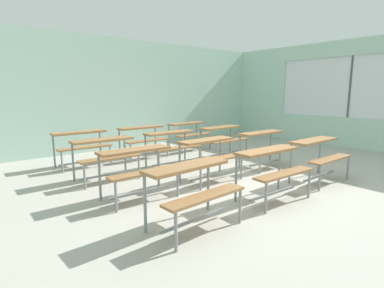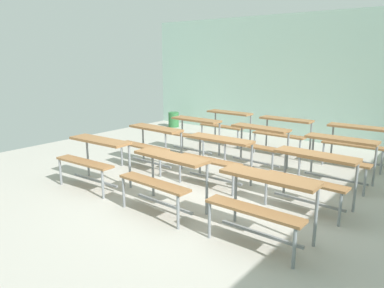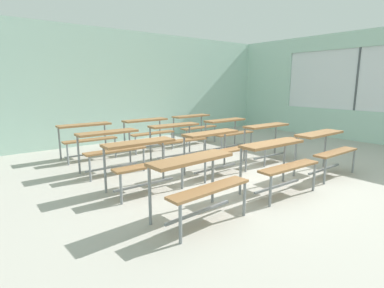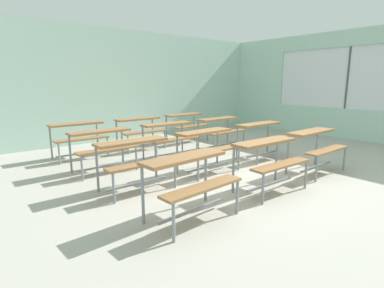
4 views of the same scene
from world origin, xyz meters
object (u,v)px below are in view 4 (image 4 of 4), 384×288
(desk_bench_r0c0, at_px, (190,173))
(desk_bench_r3c0, at_px, (78,132))
(desk_bench_r0c2, at_px, (316,141))
(desk_bench_r2c1, at_px, (170,132))
(desk_bench_r1c0, at_px, (136,153))
(desk_bench_r1c2, at_px, (263,132))
(desk_bench_r0c1, at_px, (270,154))
(desk_bench_r2c2, at_px, (221,126))
(desk_bench_r2c0, at_px, (103,141))
(desk_bench_r1c1, at_px, (208,141))
(desk_bench_r3c2, at_px, (187,121))
(desk_bench_r3c1, at_px, (140,126))

(desk_bench_r0c0, relative_size, desk_bench_r3c0, 1.02)
(desk_bench_r0c2, relative_size, desk_bench_r2c1, 0.98)
(desk_bench_r1c0, bearing_deg, desk_bench_r1c2, 0.60)
(desk_bench_r1c2, bearing_deg, desk_bench_r3c0, 141.86)
(desk_bench_r0c1, distance_m, desk_bench_r2c2, 2.87)
(desk_bench_r0c1, relative_size, desk_bench_r1c2, 1.00)
(desk_bench_r0c1, height_order, desk_bench_r3c0, same)
(desk_bench_r0c2, height_order, desk_bench_r2c0, same)
(desk_bench_r1c2, bearing_deg, desk_bench_r1c1, -178.50)
(desk_bench_r1c2, distance_m, desk_bench_r3c2, 2.47)
(desk_bench_r3c0, bearing_deg, desk_bench_r1c2, -39.60)
(desk_bench_r1c2, height_order, desk_bench_r3c1, same)
(desk_bench_r1c0, distance_m, desk_bench_r3c0, 2.48)
(desk_bench_r2c1, height_order, desk_bench_r3c0, same)
(desk_bench_r0c2, bearing_deg, desk_bench_r1c1, 139.90)
(desk_bench_r1c2, xyz_separation_m, desk_bench_r2c0, (-2.98, 1.24, 0.00))
(desk_bench_r2c2, distance_m, desk_bench_r3c0, 3.21)
(desk_bench_r2c1, distance_m, desk_bench_r3c0, 1.93)
(desk_bench_r2c1, xyz_separation_m, desk_bench_r2c2, (1.47, -0.05, 0.00))
(desk_bench_r1c1, xyz_separation_m, desk_bench_r2c1, (0.05, 1.24, 0.00))
(desk_bench_r2c2, distance_m, desk_bench_r3c2, 1.26)
(desk_bench_r0c1, xyz_separation_m, desk_bench_r2c1, (-0.02, 2.52, 0.00))
(desk_bench_r2c0, xyz_separation_m, desk_bench_r3c1, (1.46, 1.20, 0.00))
(desk_bench_r0c0, bearing_deg, desk_bench_r2c2, 37.00)
(desk_bench_r2c2, height_order, desk_bench_r3c0, same)
(desk_bench_r3c0, bearing_deg, desk_bench_r0c1, -67.91)
(desk_bench_r2c0, bearing_deg, desk_bench_r0c1, -58.73)
(desk_bench_r2c0, bearing_deg, desk_bench_r0c2, -39.99)
(desk_bench_r1c1, height_order, desk_bench_r2c2, same)
(desk_bench_r0c0, distance_m, desk_bench_r0c2, 2.91)
(desk_bench_r3c2, bearing_deg, desk_bench_r2c0, -159.32)
(desk_bench_r1c0, bearing_deg, desk_bench_r2c0, 90.67)
(desk_bench_r0c1, height_order, desk_bench_r2c2, same)
(desk_bench_r2c0, height_order, desk_bench_r3c0, same)
(desk_bench_r3c1, bearing_deg, desk_bench_r2c0, -140.89)
(desk_bench_r3c0, bearing_deg, desk_bench_r0c0, -89.65)
(desk_bench_r0c0, distance_m, desk_bench_r1c0, 1.27)
(desk_bench_r0c2, relative_size, desk_bench_r2c0, 1.00)
(desk_bench_r0c0, height_order, desk_bench_r2c2, same)
(desk_bench_r0c1, xyz_separation_m, desk_bench_r2c2, (1.45, 2.47, 0.00))
(desk_bench_r1c0, xyz_separation_m, desk_bench_r3c1, (1.47, 2.41, 0.00))
(desk_bench_r2c1, bearing_deg, desk_bench_r1c1, -89.76)
(desk_bench_r1c0, bearing_deg, desk_bench_r0c2, -22.14)
(desk_bench_r1c0, xyz_separation_m, desk_bench_r2c1, (1.49, 1.23, 0.00))
(desk_bench_r0c1, bearing_deg, desk_bench_r2c1, 92.51)
(desk_bench_r2c0, relative_size, desk_bench_r2c1, 0.98)
(desk_bench_r1c1, distance_m, desk_bench_r3c0, 2.87)
(desk_bench_r0c1, height_order, desk_bench_r1c2, same)
(desk_bench_r0c2, distance_m, desk_bench_r3c0, 4.72)
(desk_bench_r0c2, bearing_deg, desk_bench_r2c1, 119.77)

